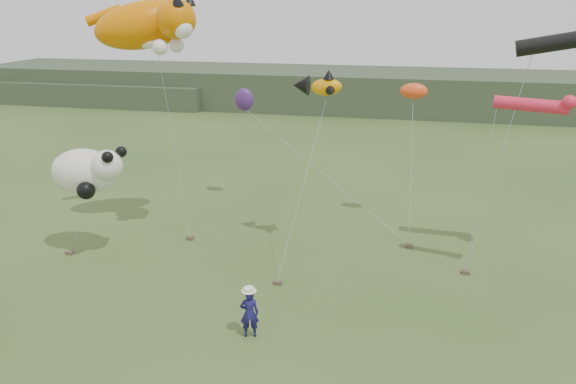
{
  "coord_description": "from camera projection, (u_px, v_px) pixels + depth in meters",
  "views": [
    {
      "loc": [
        4.64,
        -17.05,
        10.92
      ],
      "look_at": [
        0.14,
        3.0,
        4.02
      ],
      "focal_mm": 35.0,
      "sensor_mm": 36.0,
      "label": 1
    }
  ],
  "objects": [
    {
      "name": "misc_kites",
      "position": [
        321.0,
        96.0,
        29.36
      ],
      "size": [
        10.33,
        2.15,
        1.99
      ],
      "color": "#F54A19",
      "rests_on": "ground"
    },
    {
      "name": "sandbag_anchors",
      "position": [
        279.0,
        257.0,
        25.28
      ],
      "size": [
        17.93,
        5.16,
        0.16
      ],
      "color": "brown",
      "rests_on": "ground"
    },
    {
      "name": "festival_attendant",
      "position": [
        249.0,
        313.0,
        19.16
      ],
      "size": [
        0.74,
        0.59,
        1.77
      ],
      "primitive_type": "imported",
      "rotation": [
        0.0,
        0.0,
        3.44
      ],
      "color": "#181551",
      "rests_on": "ground"
    },
    {
      "name": "cat_kite",
      "position": [
        152.0,
        24.0,
        25.18
      ],
      "size": [
        6.17,
        4.15,
        2.85
      ],
      "color": "#DC6E00",
      "rests_on": "ground"
    },
    {
      "name": "headland",
      "position": [
        342.0,
        90.0,
        61.58
      ],
      "size": [
        90.0,
        13.0,
        4.0
      ],
      "color": "#2D3D28",
      "rests_on": "ground"
    },
    {
      "name": "ground",
      "position": [
        266.0,
        323.0,
        20.21
      ],
      "size": [
        120.0,
        120.0,
        0.0
      ],
      "primitive_type": "plane",
      "color": "#385123",
      "rests_on": "ground"
    },
    {
      "name": "panda_kite",
      "position": [
        88.0,
        171.0,
        24.63
      ],
      "size": [
        3.54,
        2.29,
        2.2
      ],
      "color": "white",
      "rests_on": "ground"
    },
    {
      "name": "fish_kite",
      "position": [
        317.0,
        86.0,
        24.03
      ],
      "size": [
        2.23,
        1.51,
        1.16
      ],
      "color": "orange",
      "rests_on": "ground"
    },
    {
      "name": "tube_kites",
      "position": [
        563.0,
        59.0,
        21.67
      ],
      "size": [
        4.58,
        3.0,
        3.21
      ],
      "color": "black",
      "rests_on": "ground"
    }
  ]
}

